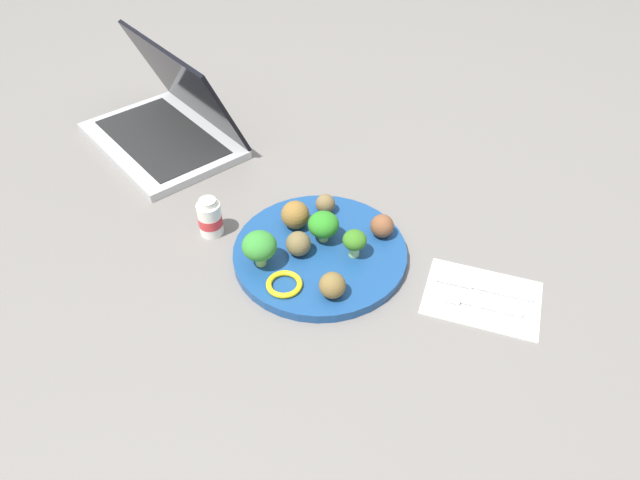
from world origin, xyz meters
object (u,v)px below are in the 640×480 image
Objects in this scene: meatball_far_rim at (325,204)px; fork at (476,302)px; broccoli_floret_front_left at (354,242)px; knife at (480,286)px; broccoli_floret_center at (324,225)px; pepper_ring_far_rim at (284,284)px; plate at (320,253)px; napkin at (482,297)px; laptop at (168,124)px; broccoli_floret_back_right at (259,246)px; meatball_center at (332,285)px; meatball_back_left at (298,244)px; meatball_front_left at (295,215)px; yogurt_bottle at (210,218)px; meatball_mid_right at (382,226)px.

fork is at bearing 150.92° from meatball_far_rim.
broccoli_floret_front_left is 0.32× the size of knife.
pepper_ring_far_rim is at bearing 73.43° from broccoli_floret_center.
plate reaches higher than napkin.
pepper_ring_far_rim is 0.30m from napkin.
broccoli_floret_front_left reaches higher than plate.
plate is at bearing -1.20° from broccoli_floret_front_left.
laptop is (0.62, -0.32, 0.03)m from fork.
broccoli_floret_back_right is 0.13m from meatball_center.
meatball_back_left is 0.27× the size of knife.
meatball_front_left is at bearing 49.80° from meatball_far_rim.
meatball_center is 0.58× the size of yogurt_bottle.
knife is (-0.29, -0.08, -0.01)m from pepper_ring_far_rim.
meatball_far_rim is 0.19m from meatball_center.
knife is (-0.00, -0.04, -0.00)m from fork.
broccoli_floret_back_right is 1.50× the size of meatball_back_left.
fork is 0.04m from knife.
meatball_center is 1.03× the size of meatball_mid_right.
plate reaches higher than fork.
meatball_front_left is 0.32m from napkin.
napkin is at bearing -165.31° from meatball_center.
meatball_far_rim is (0.01, -0.07, -0.01)m from broccoli_floret_center.
broccoli_floret_back_right reaches higher than meatball_back_left.
knife is (-0.25, 0.02, -0.00)m from plate.
yogurt_bottle is at bearing 8.06° from meatball_mid_right.
meatball_mid_right is at bearing 159.68° from meatball_far_rim.
yogurt_bottle reaches higher than pepper_ring_far_rim.
meatball_center is at bearing 123.76° from meatball_front_left.
pepper_ring_far_rim is at bearing -0.43° from meatball_center.
meatball_center is (-0.05, 0.19, 0.00)m from meatball_far_rim.
meatball_mid_right is at bearing 155.82° from laptop.
meatball_center reaches higher than knife.
meatball_mid_right is 0.56× the size of yogurt_bottle.
meatball_center is (0.02, 0.09, -0.01)m from broccoli_floret_front_left.
meatball_front_left is 0.31m from knife.
broccoli_floret_front_left is 0.27× the size of napkin.
broccoli_floret_center is 1.54× the size of meatball_far_rim.
yogurt_bottle reaches higher than napkin.
pepper_ring_far_rim is at bearing 69.46° from plate.
plate is 7.02× the size of meatball_back_left.
meatball_mid_right is (-0.17, -0.11, -0.02)m from broccoli_floret_back_right.
broccoli_floret_center is at bearing 19.45° from meatball_mid_right.
meatball_mid_right is at bearing -148.13° from plate.
broccoli_floret_front_left reaches higher than knife.
plate is at bearing -11.57° from fork.
broccoli_floret_center reaches higher than plate.
plate is 0.11m from meatball_mid_right.
laptop is (0.63, -0.30, 0.04)m from napkin.
knife is at bearing -74.05° from napkin.
meatball_mid_right is 0.29m from yogurt_bottle.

